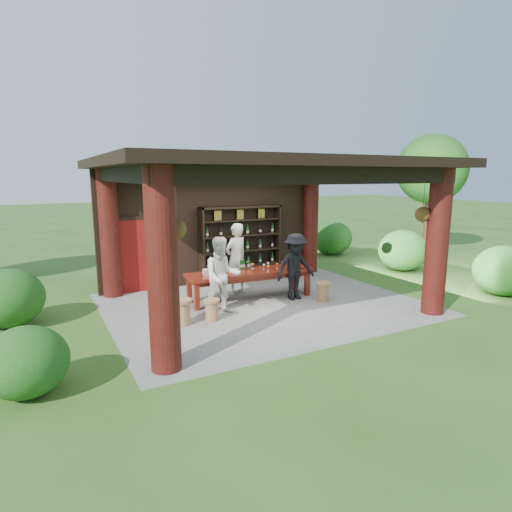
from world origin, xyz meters
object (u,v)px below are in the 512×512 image
guest_woman (222,276)px  guest_man (295,267)px  wine_shelf (241,244)px  stool_near_left (212,309)px  stool_far_left (182,311)px  napkin_basket (209,272)px  stool_near_right (323,291)px  host (236,259)px  tasting_table (250,275)px

guest_woman → guest_man: 2.12m
wine_shelf → stool_near_left: 3.77m
wine_shelf → guest_woman: wine_shelf is taller
stool_far_left → napkin_basket: napkin_basket is taller
stool_near_right → guest_man: 0.93m
stool_near_right → host: bearing=134.1°
stool_far_left → host: size_ratio=0.29×
stool_far_left → guest_woman: guest_woman is taller
host → stool_far_left: bearing=22.2°
wine_shelf → tasting_table: bearing=-109.5°
napkin_basket → guest_man: bearing=-16.3°
wine_shelf → stool_far_left: size_ratio=4.58×
stool_near_right → tasting_table: bearing=147.3°
wine_shelf → guest_woman: (-1.76, -2.62, -0.24)m
stool_far_left → napkin_basket: 1.63m
guest_man → stool_far_left: bearing=-173.5°
stool_near_left → stool_far_left: size_ratio=0.85×
stool_near_right → stool_far_left: 3.72m
napkin_basket → stool_near_right: bearing=-22.2°
stool_far_left → guest_man: size_ratio=0.33×
stool_near_left → stool_far_left: bearing=176.8°
stool_near_left → host: 2.37m
stool_far_left → napkin_basket: size_ratio=2.15×
wine_shelf → stool_near_left: bearing=-126.1°
wine_shelf → stool_near_right: (0.90, -2.89, -0.87)m
tasting_table → napkin_basket: (-1.09, 0.08, 0.19)m
guest_woman → tasting_table: bearing=43.6°
stool_near_left → guest_man: size_ratio=0.28×
host → napkin_basket: 1.19m
tasting_table → stool_near_right: tasting_table is taller
tasting_table → napkin_basket: bearing=175.7°
tasting_table → stool_far_left: (-2.15, -1.04, -0.34)m
stool_far_left → napkin_basket: (1.06, 1.12, 0.52)m
tasting_table → stool_near_left: size_ratio=6.94×
wine_shelf → stool_far_left: wine_shelf is taller
stool_near_right → stool_near_left: bearing=-178.6°
guest_woman → guest_man: (2.11, 0.19, -0.04)m
wine_shelf → stool_near_left: size_ratio=5.38×
host → stool_near_left: bearing=33.6°
stool_near_left → guest_man: (2.52, 0.54, 0.60)m
host → guest_man: bearing=114.4°
tasting_table → stool_near_left: (-1.49, -1.08, -0.38)m
stool_near_left → tasting_table: bearing=35.8°
napkin_basket → guest_woman: bearing=-89.8°
stool_far_left → stool_near_left: bearing=-3.2°
wine_shelf → napkin_basket: wine_shelf is taller
stool_far_left → tasting_table: bearing=25.8°
wine_shelf → guest_woman: 3.16m
wine_shelf → stool_near_right: bearing=-72.8°
tasting_table → host: host is taller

